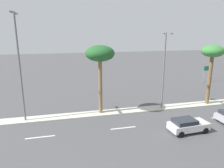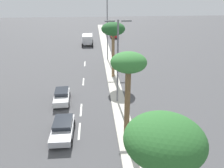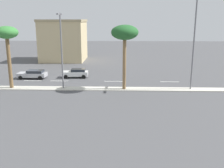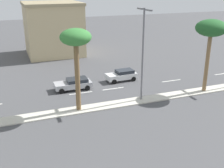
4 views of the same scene
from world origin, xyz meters
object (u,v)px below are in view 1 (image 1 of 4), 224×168
at_px(directional_road_sign, 207,70).
at_px(palm_tree_front, 100,55).
at_px(street_lamp_far, 164,65).
at_px(sedan_white_left, 188,125).
at_px(palm_tree_right, 212,54).
at_px(street_lamp_mid, 19,61).

distance_m(directional_road_sign, palm_tree_front, 27.46).
bearing_deg(directional_road_sign, street_lamp_far, 126.45).
height_order(directional_road_sign, sedan_white_left, directional_road_sign).
distance_m(palm_tree_right, street_lamp_far, 7.22).
bearing_deg(sedan_white_left, street_lamp_mid, 67.63).
height_order(directional_road_sign, street_lamp_far, street_lamp_far).
relative_size(palm_tree_front, sedan_white_left, 2.05).
bearing_deg(palm_tree_front, sedan_white_left, -132.66).
relative_size(directional_road_sign, street_lamp_mid, 0.28).
relative_size(street_lamp_mid, sedan_white_left, 2.90).
height_order(palm_tree_front, street_lamp_far, street_lamp_far).
distance_m(directional_road_sign, sedan_white_left, 25.14).
height_order(palm_tree_front, street_lamp_mid, street_lamp_mid).
bearing_deg(street_lamp_far, directional_road_sign, -53.55).
bearing_deg(street_lamp_mid, directional_road_sign, -70.32).
relative_size(palm_tree_front, street_lamp_mid, 0.70).
xyz_separation_m(palm_tree_right, sedan_white_left, (-6.94, 7.69, -6.35)).
bearing_deg(sedan_white_left, palm_tree_front, 47.34).
relative_size(directional_road_sign, palm_tree_right, 0.40).
xyz_separation_m(palm_tree_front, sedan_white_left, (-7.11, -7.72, -6.57)).
bearing_deg(palm_tree_front, directional_road_sign, -64.47).
height_order(palm_tree_right, street_lamp_mid, street_lamp_mid).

